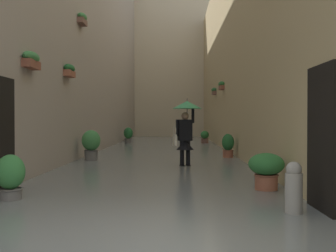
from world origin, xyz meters
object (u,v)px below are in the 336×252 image
(mooring_bollard, at_px, (294,190))
(person_wading, at_px, (186,123))
(potted_plant_near_right, at_px, (128,135))
(potted_plant_near_left, at_px, (205,137))
(potted_plant_far_right, at_px, (91,144))
(potted_plant_mid_right, at_px, (10,177))
(potted_plant_far_left, at_px, (266,169))
(potted_plant_mid_left, at_px, (228,146))

(mooring_bollard, bearing_deg, person_wading, -77.20)
(potted_plant_near_right, xyz_separation_m, mooring_bollard, (-4.39, 17.99, -0.11))
(potted_plant_near_left, height_order, mooring_bollard, mooring_bollard)
(potted_plant_near_right, bearing_deg, potted_plant_near_left, 175.21)
(potted_plant_far_right, relative_size, potted_plant_mid_right, 1.28)
(person_wading, relative_size, potted_plant_near_right, 2.12)
(potted_plant_mid_right, bearing_deg, person_wading, -120.43)
(potted_plant_mid_right, bearing_deg, potted_plant_far_right, -89.80)
(potted_plant_far_left, relative_size, potted_plant_mid_right, 0.94)
(person_wading, bearing_deg, potted_plant_mid_right, 59.57)
(potted_plant_mid_left, xyz_separation_m, potted_plant_near_left, (0.22, -8.87, -0.08))
(person_wading, xyz_separation_m, potted_plant_mid_right, (3.02, 5.14, -0.87))
(potted_plant_far_left, relative_size, potted_plant_mid_left, 0.86)
(person_wading, distance_m, potted_plant_mid_left, 3.18)
(potted_plant_near_left, height_order, potted_plant_far_right, potted_plant_far_right)
(potted_plant_far_left, relative_size, potted_plant_near_left, 1.01)
(potted_plant_near_left, bearing_deg, potted_plant_near_right, -4.79)
(person_wading, height_order, potted_plant_near_left, person_wading)
(person_wading, bearing_deg, potted_plant_mid_left, -119.89)
(potted_plant_far_right, bearing_deg, potted_plant_near_left, -113.70)
(mooring_bollard, bearing_deg, potted_plant_mid_right, -12.15)
(potted_plant_far_left, height_order, mooring_bollard, mooring_bollard)
(mooring_bollard, bearing_deg, potted_plant_far_left, -91.13)
(potted_plant_near_right, xyz_separation_m, potted_plant_near_left, (-4.32, 0.36, -0.11))
(potted_plant_mid_left, height_order, potted_plant_near_right, potted_plant_near_right)
(potted_plant_near_left, bearing_deg, potted_plant_far_left, 90.39)
(potted_plant_far_right, distance_m, potted_plant_mid_right, 6.74)
(potted_plant_far_left, bearing_deg, mooring_bollard, 88.87)
(potted_plant_near_right, bearing_deg, potted_plant_far_right, 89.80)
(potted_plant_near_left, relative_size, mooring_bollard, 0.94)
(mooring_bollard, bearing_deg, potted_plant_mid_left, -90.96)
(potted_plant_far_left, bearing_deg, potted_plant_near_right, -74.51)
(potted_plant_mid_left, height_order, mooring_bollard, potted_plant_mid_left)
(person_wading, xyz_separation_m, potted_plant_far_left, (-1.42, 4.10, -0.85))
(person_wading, relative_size, potted_plant_mid_right, 2.43)
(potted_plant_mid_left, distance_m, potted_plant_mid_right, 9.04)
(potted_plant_mid_left, bearing_deg, person_wading, 60.11)
(potted_plant_near_right, xyz_separation_m, potted_plant_mid_right, (0.01, 17.04, -0.07))
(potted_plant_near_right, xyz_separation_m, potted_plant_far_right, (0.04, 10.30, 0.08))
(potted_plant_near_right, bearing_deg, person_wading, 104.20)
(potted_plant_mid_left, distance_m, potted_plant_near_right, 10.28)
(person_wading, relative_size, potted_plant_far_left, 2.59)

